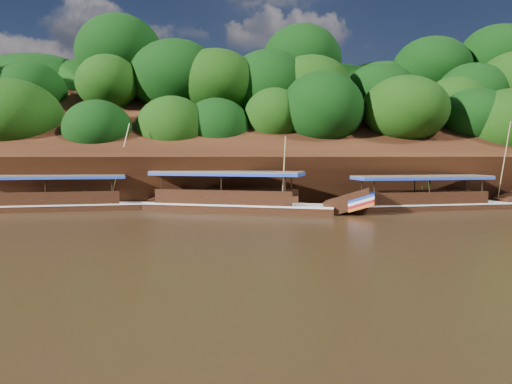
{
  "coord_description": "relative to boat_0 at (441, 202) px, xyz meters",
  "views": [
    {
      "loc": [
        -4.35,
        -27.13,
        3.83
      ],
      "look_at": [
        -1.32,
        7.0,
        1.32
      ],
      "focal_mm": 35.0,
      "sensor_mm": 36.0,
      "label": 1
    }
  ],
  "objects": [
    {
      "name": "boat_1",
      "position": [
        -13.75,
        -0.12,
        0.07
      ],
      "size": [
        15.68,
        7.46,
        5.57
      ],
      "rotation": [
        0.0,
        0.0,
        -0.35
      ],
      "color": "black",
      "rests_on": "ground"
    },
    {
      "name": "boat_0",
      "position": [
        0.0,
        0.0,
        0.0
      ],
      "size": [
        15.0,
        3.75,
        6.64
      ],
      "rotation": [
        0.0,
        0.0,
        0.12
      ],
      "color": "black",
      "rests_on": "ground"
    },
    {
      "name": "boat_2",
      "position": [
        -26.04,
        1.83,
        0.02
      ],
      "size": [
        15.95,
        4.07,
        6.6
      ],
      "rotation": [
        0.0,
        0.0,
        0.13
      ],
      "color": "black",
      "rests_on": "ground"
    },
    {
      "name": "ground",
      "position": [
        -11.96,
        -6.97,
        -0.55
      ],
      "size": [
        160.0,
        160.0,
        0.0
      ],
      "primitive_type": "plane",
      "color": "black",
      "rests_on": "ground"
    },
    {
      "name": "riverbank",
      "position": [
        -11.97,
        15.75,
        1.34
      ],
      "size": [
        120.0,
        30.06,
        19.4
      ],
      "color": "black",
      "rests_on": "ground"
    },
    {
      "name": "reeds",
      "position": [
        -15.36,
        2.55,
        0.38
      ],
      "size": [
        49.75,
        2.68,
        2.21
      ],
      "color": "#1C6419",
      "rests_on": "ground"
    }
  ]
}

